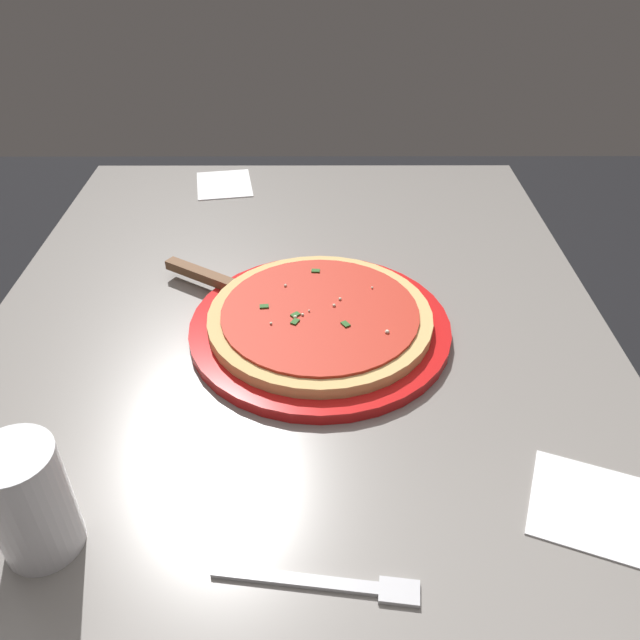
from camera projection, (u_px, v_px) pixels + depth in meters
The scene contains 9 objects.
ground_plane at pixel (304, 615), 1.32m from camera, with size 5.00×5.00×0.00m, color black.
restaurant_table at pixel (298, 394), 0.95m from camera, with size 1.11×0.86×0.76m.
serving_plate at pixel (320, 327), 0.86m from camera, with size 0.35×0.35×0.02m, color red.
pizza at pixel (320, 317), 0.85m from camera, with size 0.30×0.30×0.02m.
pizza_server at pixel (223, 284), 0.92m from camera, with size 0.15×0.21×0.01m.
cup_tall_drink at pixel (29, 501), 0.56m from camera, with size 0.07×0.07×0.12m, color silver.
napkin_folded_right at pixel (224, 184), 1.24m from camera, with size 0.13×0.10×0.00m, color white.
napkin_loose_left at pixel (603, 510), 0.62m from camera, with size 0.11×0.14×0.00m, color white.
fork at pixel (328, 584), 0.56m from camera, with size 0.04×0.19×0.00m.
Camera 1 is at (-0.70, -0.03, 1.28)m, focal length 35.54 mm.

